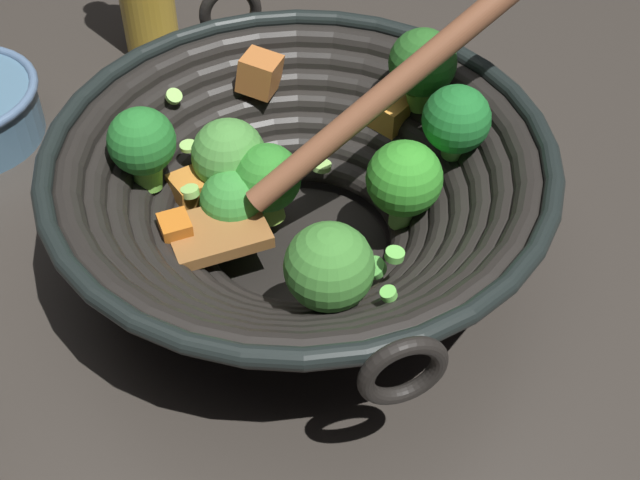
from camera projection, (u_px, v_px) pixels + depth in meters
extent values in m
plane|color=#332D28|center=(301.00, 256.00, 0.70)|extent=(4.00, 4.00, 0.00)
cylinder|color=black|center=(301.00, 251.00, 0.69)|extent=(0.13, 0.13, 0.01)
torus|color=black|center=(301.00, 236.00, 0.68)|extent=(0.18, 0.18, 0.02)
torus|color=black|center=(301.00, 226.00, 0.67)|extent=(0.21, 0.21, 0.02)
torus|color=black|center=(300.00, 215.00, 0.67)|extent=(0.24, 0.24, 0.02)
torus|color=black|center=(300.00, 203.00, 0.66)|extent=(0.27, 0.27, 0.02)
torus|color=black|center=(300.00, 192.00, 0.65)|extent=(0.29, 0.29, 0.02)
torus|color=black|center=(300.00, 180.00, 0.64)|extent=(0.32, 0.32, 0.02)
torus|color=black|center=(299.00, 168.00, 0.63)|extent=(0.35, 0.35, 0.02)
torus|color=black|center=(299.00, 155.00, 0.62)|extent=(0.36, 0.36, 0.01)
torus|color=black|center=(403.00, 371.00, 0.50)|extent=(0.01, 0.05, 0.05)
torus|color=black|center=(230.00, 12.00, 0.75)|extent=(0.01, 0.05, 0.05)
cylinder|color=#7AA63A|center=(269.00, 208.00, 0.69)|extent=(0.04, 0.03, 0.02)
sphere|color=#2F8229|center=(267.00, 178.00, 0.67)|extent=(0.05, 0.05, 0.05)
cylinder|color=#5DA147|center=(452.00, 149.00, 0.67)|extent=(0.02, 0.02, 0.02)
sphere|color=#1F712D|center=(456.00, 119.00, 0.65)|extent=(0.05, 0.05, 0.05)
cylinder|color=#629C36|center=(232.00, 189.00, 0.70)|extent=(0.03, 0.03, 0.03)
sphere|color=#498E3C|center=(229.00, 155.00, 0.68)|extent=(0.06, 0.06, 0.06)
cylinder|color=#69AF3D|center=(148.00, 174.00, 0.66)|extent=(0.03, 0.03, 0.03)
sphere|color=#24732B|center=(142.00, 141.00, 0.64)|extent=(0.05, 0.05, 0.05)
cylinder|color=#659A36|center=(419.00, 96.00, 0.70)|extent=(0.02, 0.03, 0.02)
sphere|color=#265E21|center=(423.00, 63.00, 0.67)|extent=(0.05, 0.05, 0.05)
cylinder|color=#79B946|center=(334.00, 301.00, 0.60)|extent=(0.04, 0.03, 0.03)
sphere|color=#3E8332|center=(334.00, 266.00, 0.58)|extent=(0.06, 0.06, 0.06)
cylinder|color=olive|center=(236.00, 231.00, 0.69)|extent=(0.03, 0.03, 0.02)
sphere|color=#368835|center=(233.00, 201.00, 0.66)|extent=(0.05, 0.05, 0.05)
cylinder|color=#76B654|center=(401.00, 213.00, 0.67)|extent=(0.02, 0.02, 0.02)
sphere|color=green|center=(404.00, 179.00, 0.65)|extent=(0.06, 0.06, 0.06)
cube|color=gold|center=(390.00, 114.00, 0.71)|extent=(0.04, 0.04, 0.03)
cube|color=#D9BE6B|center=(349.00, 285.00, 0.64)|extent=(0.04, 0.03, 0.03)
cube|color=#C97A2E|center=(189.00, 191.00, 0.68)|extent=(0.04, 0.04, 0.03)
cube|color=#BE6C33|center=(260.00, 73.00, 0.72)|extent=(0.04, 0.04, 0.03)
cube|color=#C5661C|center=(175.00, 230.00, 0.64)|extent=(0.03, 0.02, 0.02)
cylinder|color=#99D166|center=(188.00, 146.00, 0.68)|extent=(0.02, 0.02, 0.00)
cylinder|color=#6BC651|center=(126.00, 154.00, 0.65)|extent=(0.01, 0.02, 0.01)
cylinder|color=#99D166|center=(321.00, 166.00, 0.71)|extent=(0.02, 0.02, 0.01)
cylinder|color=#6BC651|center=(389.00, 294.00, 0.57)|extent=(0.01, 0.01, 0.01)
cylinder|color=#99D166|center=(174.00, 96.00, 0.69)|extent=(0.02, 0.02, 0.01)
cylinder|color=#6BC651|center=(395.00, 255.00, 0.60)|extent=(0.02, 0.02, 0.01)
cylinder|color=#6BC651|center=(256.00, 201.00, 0.69)|extent=(0.02, 0.02, 0.01)
cylinder|color=#99D166|center=(190.00, 192.00, 0.66)|extent=(0.02, 0.02, 0.01)
cylinder|color=#56B247|center=(375.00, 268.00, 0.61)|extent=(0.02, 0.02, 0.01)
cube|color=brown|center=(218.00, 232.00, 0.65)|extent=(0.06, 0.08, 0.01)
cylinder|color=brown|center=(408.00, 75.00, 0.61)|extent=(0.05, 0.24, 0.17)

